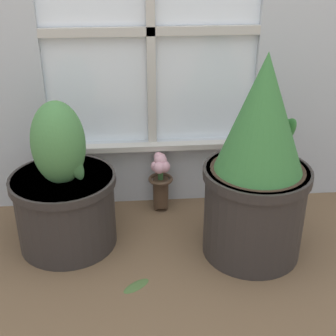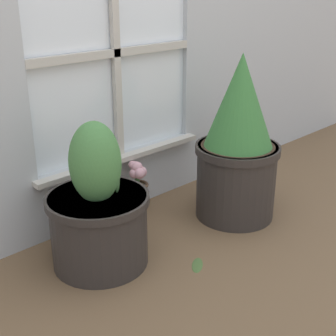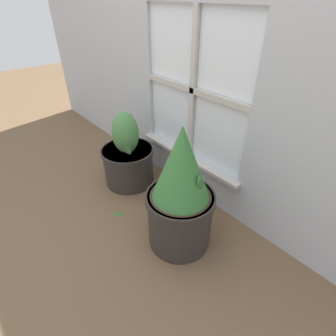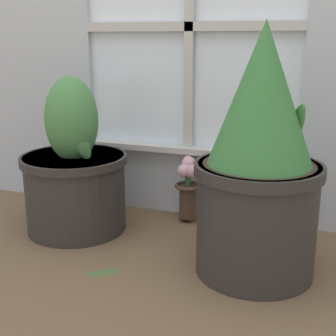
# 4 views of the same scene
# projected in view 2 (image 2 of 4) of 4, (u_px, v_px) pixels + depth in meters

# --- Properties ---
(ground_plane) EXTENTS (10.00, 10.00, 0.00)m
(ground_plane) POSITION_uv_depth(u_px,v_px,m) (213.00, 256.00, 1.96)
(ground_plane) COLOR brown
(potted_plant_left) EXTENTS (0.41, 0.41, 0.60)m
(potted_plant_left) POSITION_uv_depth(u_px,v_px,m) (98.00, 213.00, 1.84)
(potted_plant_left) COLOR #2D2826
(potted_plant_left) RESTS_ON ground_plane
(potted_plant_right) EXTENTS (0.40, 0.40, 0.79)m
(potted_plant_right) POSITION_uv_depth(u_px,v_px,m) (238.00, 145.00, 2.18)
(potted_plant_right) COLOR #2D2826
(potted_plant_right) RESTS_ON ground_plane
(flower_vase) EXTENTS (0.11, 0.11, 0.27)m
(flower_vase) POSITION_uv_depth(u_px,v_px,m) (137.00, 184.00, 2.26)
(flower_vase) COLOR #473323
(flower_vase) RESTS_ON ground_plane
(fallen_leaf) EXTENTS (0.11, 0.10, 0.01)m
(fallen_leaf) POSITION_uv_depth(u_px,v_px,m) (197.00, 264.00, 1.90)
(fallen_leaf) COLOR #476633
(fallen_leaf) RESTS_ON ground_plane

